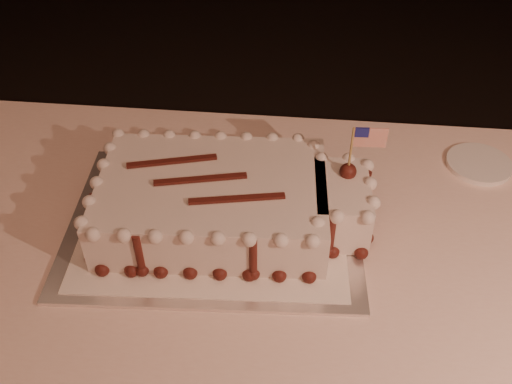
# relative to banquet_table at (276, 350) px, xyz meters

# --- Properties ---
(room_shell) EXTENTS (6.10, 8.10, 2.90)m
(room_shell) POSITION_rel_banquet_table_xyz_m (0.00, -0.60, 1.02)
(room_shell) COLOR black
(room_shell) RESTS_ON ground
(banquet_table) EXTENTS (2.40, 0.80, 0.75)m
(banquet_table) POSITION_rel_banquet_table_xyz_m (0.00, 0.00, 0.00)
(banquet_table) COLOR beige
(banquet_table) RESTS_ON ground
(cake_board) EXTENTS (0.57, 0.44, 0.01)m
(cake_board) POSITION_rel_banquet_table_xyz_m (-0.13, 0.02, 0.38)
(cake_board) COLOR silver
(cake_board) RESTS_ON banquet_table
(doily) EXTENTS (0.51, 0.40, 0.00)m
(doily) POSITION_rel_banquet_table_xyz_m (-0.13, 0.02, 0.38)
(doily) COLOR white
(doily) RESTS_ON cake_board
(sheet_cake) EXTENTS (0.52, 0.32, 0.21)m
(sheet_cake) POSITION_rel_banquet_table_xyz_m (-0.10, 0.03, 0.43)
(sheet_cake) COLOR silver
(sheet_cake) RESTS_ON doily
(side_plate) EXTENTS (0.14, 0.14, 0.01)m
(side_plate) POSITION_rel_banquet_table_xyz_m (0.41, 0.26, 0.38)
(side_plate) COLOR silver
(side_plate) RESTS_ON banquet_table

